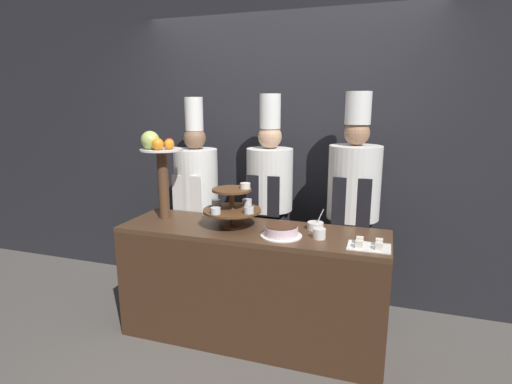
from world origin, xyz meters
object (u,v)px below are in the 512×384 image
(chef_center_right, at_px, (353,202))
(fruit_pedestal, at_px, (159,159))
(tiered_stand, at_px, (232,206))
(chef_left, at_px, (197,196))
(cake_square_tray, at_px, (369,245))
(cake_round, at_px, (281,231))
(cup_white, at_px, (319,234))
(serving_bowl_far, at_px, (315,226))
(chef_center_left, at_px, (269,199))

(chef_center_right, bearing_deg, fruit_pedestal, -162.59)
(tiered_stand, height_order, chef_left, chef_left)
(tiered_stand, xyz_separation_m, cake_square_tray, (0.97, -0.13, -0.14))
(fruit_pedestal, bearing_deg, chef_left, 80.22)
(chef_center_right, bearing_deg, chef_left, 180.00)
(cake_round, bearing_deg, fruit_pedestal, 172.59)
(cup_white, bearing_deg, chef_center_right, 72.66)
(tiered_stand, xyz_separation_m, serving_bowl_far, (0.58, 0.13, -0.13))
(serving_bowl_far, xyz_separation_m, chef_left, (-1.11, 0.35, 0.06))
(chef_center_left, distance_m, chef_center_right, 0.67)
(cake_square_tray, height_order, chef_center_right, chef_center_right)
(cake_round, xyz_separation_m, serving_bowl_far, (0.19, 0.22, -0.01))
(fruit_pedestal, bearing_deg, cake_square_tray, -6.06)
(serving_bowl_far, bearing_deg, cup_white, -72.67)
(tiered_stand, distance_m, cup_white, 0.66)
(fruit_pedestal, distance_m, cup_white, 1.32)
(cake_square_tray, relative_size, serving_bowl_far, 1.70)
(cake_square_tray, relative_size, chef_center_right, 0.14)
(fruit_pedestal, height_order, cake_round, fruit_pedestal)
(cup_white, distance_m, serving_bowl_far, 0.20)
(fruit_pedestal, relative_size, cake_square_tray, 2.59)
(cake_square_tray, bearing_deg, cup_white, 167.66)
(chef_left, bearing_deg, serving_bowl_far, -17.60)
(cake_square_tray, distance_m, chef_center_right, 0.64)
(serving_bowl_far, bearing_deg, cake_square_tray, -34.04)
(tiered_stand, relative_size, chef_center_left, 0.23)
(cup_white, distance_m, chef_center_right, 0.57)
(fruit_pedestal, xyz_separation_m, chef_left, (0.08, 0.44, -0.38))
(tiered_stand, relative_size, cake_round, 1.49)
(serving_bowl_far, bearing_deg, chef_center_right, 57.24)
(chef_left, bearing_deg, chef_center_right, -0.00)
(cake_square_tray, height_order, serving_bowl_far, serving_bowl_far)
(fruit_pedestal, distance_m, cake_square_tray, 1.64)
(cake_round, height_order, chef_center_right, chef_center_right)
(cake_round, distance_m, chef_center_right, 0.72)
(chef_center_right, bearing_deg, chef_center_left, 179.99)
(cake_round, distance_m, cup_white, 0.25)
(cake_round, height_order, cake_square_tray, cake_round)
(fruit_pedestal, height_order, cake_square_tray, fruit_pedestal)
(tiered_stand, relative_size, cup_white, 4.97)
(serving_bowl_far, xyz_separation_m, chef_center_right, (0.23, 0.35, 0.10))
(serving_bowl_far, distance_m, chef_center_left, 0.58)
(fruit_pedestal, xyz_separation_m, cup_white, (1.25, -0.10, -0.43))
(cup_white, relative_size, cake_square_tray, 0.32)
(fruit_pedestal, relative_size, chef_center_right, 0.37)
(chef_center_left, relative_size, chef_center_right, 0.99)
(chef_left, distance_m, chef_center_right, 1.34)
(cake_round, bearing_deg, chef_center_right, 53.73)
(fruit_pedestal, height_order, chef_center_left, chef_center_left)
(tiered_stand, relative_size, chef_left, 0.23)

